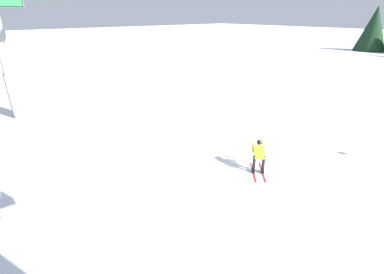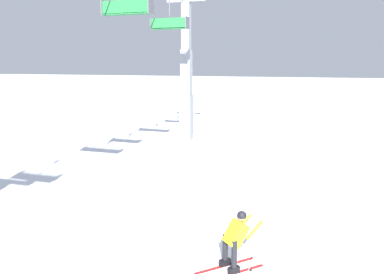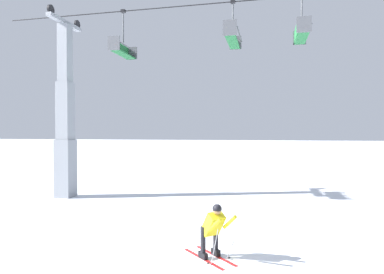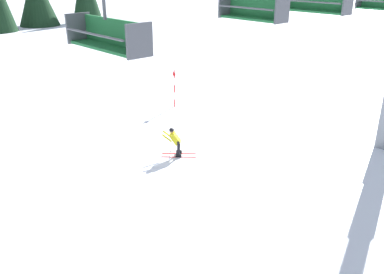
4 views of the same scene
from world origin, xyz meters
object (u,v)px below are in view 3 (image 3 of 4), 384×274
at_px(skier_carving_main, 213,227).
at_px(chairlift_seat_second, 231,37).
at_px(chairlift_seat_middle, 300,32).
at_px(lift_tower_near, 65,121).
at_px(chairlift_seat_nearest, 122,49).

distance_m(skier_carving_main, chairlift_seat_second, 9.25).
bearing_deg(skier_carving_main, chairlift_seat_middle, 67.88).
xyz_separation_m(lift_tower_near, chairlift_seat_second, (8.19, 0.00, 3.66)).
bearing_deg(chairlift_seat_nearest, chairlift_seat_second, 0.00).
relative_size(chairlift_seat_nearest, chairlift_seat_middle, 1.09).
bearing_deg(lift_tower_near, skier_carving_main, -37.46).
height_order(lift_tower_near, chairlift_seat_nearest, lift_tower_near).
xyz_separation_m(lift_tower_near, chairlift_seat_nearest, (3.02, -0.00, 3.41)).
distance_m(skier_carving_main, chairlift_seat_nearest, 10.57).
distance_m(lift_tower_near, chairlift_seat_nearest, 4.56).
xyz_separation_m(chairlift_seat_second, chairlift_seat_middle, (2.89, 0.00, 0.01)).
relative_size(skier_carving_main, lift_tower_near, 0.17).
xyz_separation_m(chairlift_seat_nearest, chairlift_seat_middle, (8.05, 0.00, 0.26)).
distance_m(skier_carving_main, lift_tower_near, 11.04).
height_order(lift_tower_near, chairlift_seat_second, lift_tower_near).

